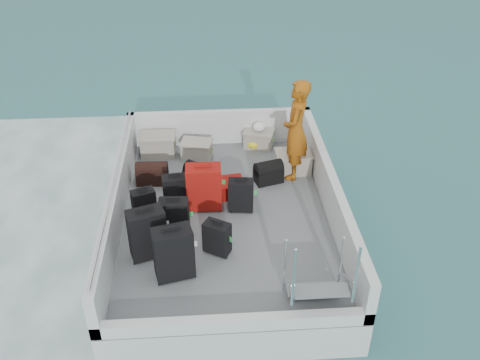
% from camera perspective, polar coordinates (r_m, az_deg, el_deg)
% --- Properties ---
extents(ground, '(160.00, 160.00, 0.00)m').
position_cam_1_polar(ground, '(9.26, -1.52, -6.71)').
color(ground, '#195A59').
rests_on(ground, ground).
extents(ferry_hull, '(3.60, 5.00, 0.60)m').
position_cam_1_polar(ferry_hull, '(9.07, -1.55, -5.26)').
color(ferry_hull, silver).
rests_on(ferry_hull, ground).
extents(deck, '(3.30, 4.70, 0.02)m').
position_cam_1_polar(deck, '(8.88, -1.58, -3.70)').
color(deck, slate).
rests_on(deck, ferry_hull).
extents(deck_fittings, '(3.60, 5.00, 0.90)m').
position_cam_1_polar(deck_fittings, '(8.41, 0.85, -2.84)').
color(deck_fittings, silver).
rests_on(deck_fittings, deck).
extents(suitcase_0, '(0.60, 0.45, 0.81)m').
position_cam_1_polar(suitcase_0, '(7.93, -9.85, -5.70)').
color(suitcase_0, black).
rests_on(suitcase_0, deck).
extents(suitcase_1, '(0.42, 0.33, 0.56)m').
position_cam_1_polar(suitcase_1, '(8.72, -10.19, -2.69)').
color(suitcase_1, black).
rests_on(suitcase_1, deck).
extents(suitcase_2, '(0.43, 0.29, 0.59)m').
position_cam_1_polar(suitcase_2, '(8.94, -6.90, -1.27)').
color(suitcase_2, black).
rests_on(suitcase_2, deck).
extents(suitcase_3, '(0.60, 0.43, 0.82)m').
position_cam_1_polar(suitcase_3, '(7.54, -7.10, -7.82)').
color(suitcase_3, black).
rests_on(suitcase_3, deck).
extents(suitcase_4, '(0.46, 0.28, 0.65)m').
position_cam_1_polar(suitcase_4, '(8.30, -7.01, -4.09)').
color(suitcase_4, black).
rests_on(suitcase_4, deck).
extents(suitcase_5, '(0.58, 0.35, 0.79)m').
position_cam_1_polar(suitcase_5, '(8.82, -3.86, -0.83)').
color(suitcase_5, '#A3190C').
rests_on(suitcase_5, deck).
extents(suitcase_6, '(0.45, 0.39, 0.54)m').
position_cam_1_polar(suitcase_6, '(7.96, -2.46, -6.23)').
color(suitcase_6, black).
rests_on(suitcase_6, deck).
extents(suitcase_7, '(0.44, 0.28, 0.58)m').
position_cam_1_polar(suitcase_7, '(8.79, 0.09, -1.68)').
color(suitcase_7, black).
rests_on(suitcase_7, deck).
extents(suitcase_8, '(0.72, 0.52, 0.26)m').
position_cam_1_polar(suitcase_8, '(9.26, -1.71, -0.87)').
color(suitcase_8, '#A3190C').
rests_on(suitcase_8, deck).
extents(duffel_0, '(0.57, 0.32, 0.32)m').
position_cam_1_polar(duffel_0, '(9.69, -9.34, 0.56)').
color(duffel_0, black).
rests_on(duffel_0, deck).
extents(duffel_1, '(0.55, 0.52, 0.32)m').
position_cam_1_polar(duffel_1, '(9.54, -4.52, 0.39)').
color(duffel_1, black).
rests_on(duffel_1, deck).
extents(duffel_2, '(0.55, 0.43, 0.32)m').
position_cam_1_polar(duffel_2, '(9.59, 3.06, 0.65)').
color(duffel_2, black).
rests_on(duffel_2, deck).
extents(crate_0, '(0.65, 0.46, 0.39)m').
position_cam_1_polar(crate_0, '(10.52, -8.72, 3.70)').
color(crate_0, '#AFA698').
rests_on(crate_0, deck).
extents(crate_1, '(0.62, 0.49, 0.33)m').
position_cam_1_polar(crate_1, '(10.31, -4.64, 3.15)').
color(crate_1, '#AFA698').
rests_on(crate_1, deck).
extents(crate_2, '(0.63, 0.52, 0.33)m').
position_cam_1_polar(crate_2, '(10.67, 2.00, 4.36)').
color(crate_2, '#AFA698').
rests_on(crate_2, deck).
extents(crate_3, '(0.64, 0.45, 0.37)m').
position_cam_1_polar(crate_3, '(9.90, 5.69, 1.85)').
color(crate_3, '#AFA698').
rests_on(crate_3, deck).
extents(yellow_bag, '(0.28, 0.26, 0.22)m').
position_cam_1_polar(yellow_bag, '(10.63, 1.48, 3.91)').
color(yellow_bag, yellow).
rests_on(yellow_bag, deck).
extents(white_bag, '(0.24, 0.24, 0.18)m').
position_cam_1_polar(white_bag, '(10.55, 2.02, 5.56)').
color(white_bag, white).
rests_on(white_bag, crate_2).
extents(passenger, '(0.62, 0.78, 1.86)m').
position_cam_1_polar(passenger, '(9.43, 5.97, 5.29)').
color(passenger, orange).
rests_on(passenger, deck).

